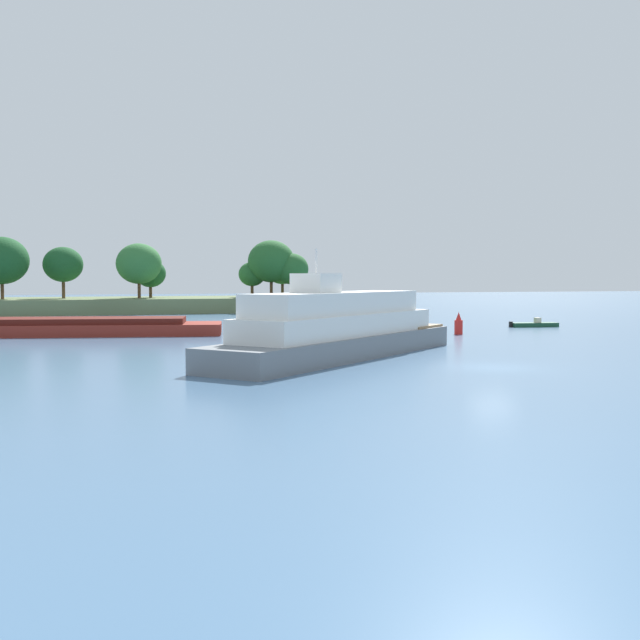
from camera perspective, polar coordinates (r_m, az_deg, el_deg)
ground_plane at (r=41.20m, az=12.97°, el=-3.53°), size 400.00×400.00×0.00m
treeline_island at (r=108.69m, az=-14.71°, el=2.32°), size 59.80×17.20×10.30m
white_riverboat at (r=45.17m, az=1.56°, el=-0.69°), size 20.08×18.40×6.44m
fishing_skiff at (r=76.58m, az=15.93°, el=-0.33°), size 4.95×1.90×0.92m
cargo_barge at (r=67.16m, az=-21.49°, el=-0.39°), size 30.98×11.18×5.56m
channel_buoy_red at (r=65.07m, az=10.48°, el=-0.36°), size 0.70×0.70×1.90m
channel_buoy_green at (r=74.27m, az=-4.83°, el=0.11°), size 0.70×0.70×1.90m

